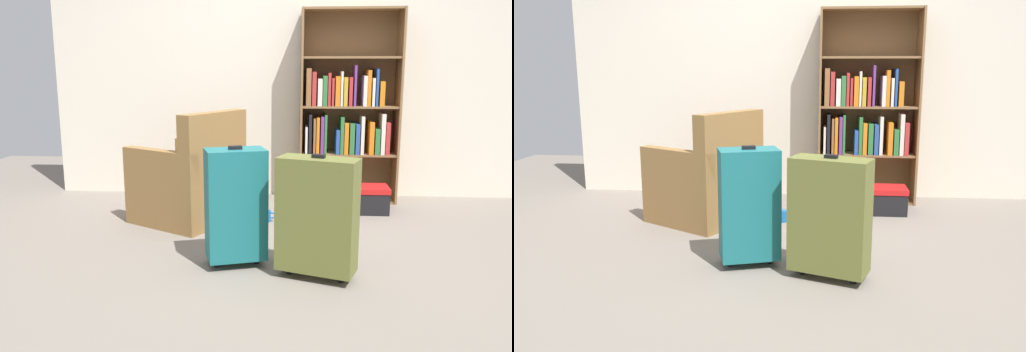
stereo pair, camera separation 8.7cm
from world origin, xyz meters
TOP-DOWN VIEW (x-y plane):
  - ground_plane at (0.00, 0.00)m, footprint 7.84×7.84m
  - back_wall at (0.00, 1.97)m, footprint 4.48×0.10m
  - bookshelf at (0.56, 1.75)m, footprint 0.89×0.32m
  - armchair at (-0.75, 0.97)m, footprint 0.96×0.96m
  - mug at (-0.14, 0.97)m, footprint 0.12×0.08m
  - storage_box at (0.68, 1.32)m, footprint 0.44×0.27m
  - suitcase_teal at (-0.28, 0.02)m, footprint 0.41×0.32m
  - suitcase_olive at (0.22, -0.15)m, footprint 0.50×0.35m

SIDE VIEW (x-z plane):
  - ground_plane at x=0.00m, z-range 0.00..0.00m
  - mug at x=-0.14m, z-range 0.00..0.10m
  - storage_box at x=0.68m, z-range 0.01..0.24m
  - armchair at x=-0.75m, z-range -0.13..0.77m
  - suitcase_olive at x=0.22m, z-range 0.01..0.76m
  - suitcase_teal at x=-0.28m, z-range 0.01..0.78m
  - bookshelf at x=0.56m, z-range -0.03..1.71m
  - back_wall at x=0.00m, z-range 0.00..2.60m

